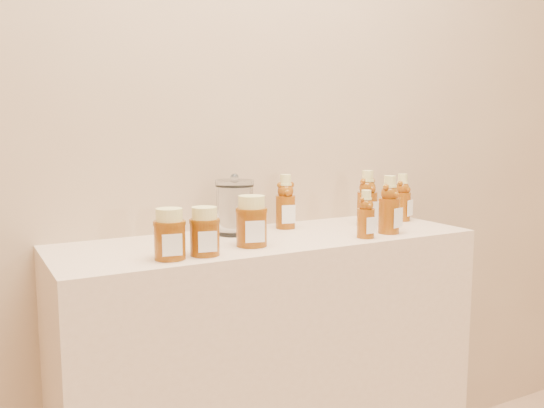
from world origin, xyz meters
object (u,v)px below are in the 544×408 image
display_table (269,388)px  glass_canister (235,205)px  bear_bottle_back_left (285,198)px  honey_jar_left (205,231)px  bear_bottle_front_left (366,211)px

display_table → glass_canister: glass_canister is taller
display_table → bear_bottle_back_left: 0.57m
honey_jar_left → glass_canister: glass_canister is taller
bear_bottle_front_left → glass_canister: glass_canister is taller
bear_bottle_front_left → glass_canister: size_ratio=0.89×
bear_bottle_back_left → display_table: bearing=-125.1°
display_table → glass_canister: 0.55m
bear_bottle_front_left → display_table: bearing=148.6°
bear_bottle_front_left → honey_jar_left: bearing=176.6°
display_table → honey_jar_left: honey_jar_left is taller
display_table → honey_jar_left: (-0.24, -0.12, 0.51)m
bear_bottle_back_left → honey_jar_left: bear_bottle_back_left is taller
display_table → bear_bottle_front_left: bearing=-29.4°
bear_bottle_back_left → glass_canister: size_ratio=1.09×
bear_bottle_back_left → glass_canister: bearing=-162.9°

